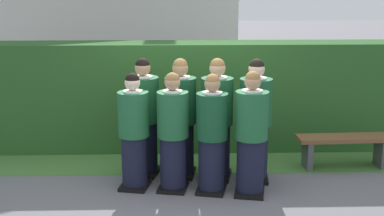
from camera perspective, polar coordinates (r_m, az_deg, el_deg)
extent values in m
plane|color=slate|center=(6.90, 0.06, -9.01)|extent=(60.00, 60.00, 0.00)
cylinder|color=black|center=(6.92, -6.33, -5.89)|extent=(0.34, 0.34, 0.71)
cube|color=black|center=(7.04, -6.26, -8.42)|extent=(0.44, 0.50, 0.05)
cylinder|color=#1E5B33|center=(6.73, -6.48, -0.68)|extent=(0.40, 0.40, 0.59)
cylinder|color=white|center=(6.66, -6.55, 1.81)|extent=(0.25, 0.25, 0.03)
cube|color=navy|center=(6.88, -6.07, 0.66)|extent=(0.04, 0.02, 0.26)
sphere|color=beige|center=(6.64, -6.57, 2.78)|extent=(0.20, 0.20, 0.20)
sphere|color=black|center=(6.63, -6.58, 3.08)|extent=(0.18, 0.18, 0.18)
cube|color=white|center=(6.99, -5.88, -0.85)|extent=(0.15, 0.04, 0.20)
cylinder|color=black|center=(6.82, -2.09, -6.06)|extent=(0.34, 0.34, 0.72)
cube|color=black|center=(6.94, -2.07, -8.65)|extent=(0.44, 0.51, 0.05)
cylinder|color=#1E5B33|center=(6.63, -2.14, -0.72)|extent=(0.41, 0.41, 0.59)
cylinder|color=white|center=(6.56, -2.16, 1.82)|extent=(0.25, 0.25, 0.03)
cube|color=gold|center=(6.79, -1.83, 0.65)|extent=(0.04, 0.02, 0.26)
sphere|color=tan|center=(6.54, -2.17, 2.82)|extent=(0.20, 0.20, 0.20)
sphere|color=olive|center=(6.53, -2.18, 3.13)|extent=(0.19, 0.19, 0.19)
cube|color=white|center=(6.90, -1.71, -0.90)|extent=(0.15, 0.04, 0.20)
cylinder|color=black|center=(6.76, 2.17, -6.27)|extent=(0.34, 0.34, 0.72)
cube|color=black|center=(6.88, 2.15, -8.87)|extent=(0.45, 0.51, 0.05)
cylinder|color=#144728|center=(6.56, 2.22, -0.91)|extent=(0.40, 0.40, 0.59)
cylinder|color=white|center=(6.49, 2.25, 1.66)|extent=(0.25, 0.25, 0.03)
cube|color=#236038|center=(6.72, 2.48, 0.48)|extent=(0.04, 0.02, 0.26)
sphere|color=tan|center=(6.47, 2.26, 2.66)|extent=(0.20, 0.20, 0.20)
sphere|color=olive|center=(6.46, 2.26, 2.97)|extent=(0.19, 0.19, 0.19)
cylinder|color=black|center=(6.72, 6.43, -6.38)|extent=(0.35, 0.35, 0.74)
cube|color=black|center=(6.84, 6.35, -9.09)|extent=(0.45, 0.52, 0.05)
cylinder|color=#1E5B33|center=(6.51, 6.59, -0.81)|extent=(0.42, 0.42, 0.61)
cylinder|color=white|center=(6.44, 6.67, 1.86)|extent=(0.26, 0.26, 0.03)
cube|color=#236038|center=(6.68, 6.71, 0.63)|extent=(0.04, 0.02, 0.27)
sphere|color=tan|center=(6.42, 6.70, 2.90)|extent=(0.21, 0.21, 0.21)
sphere|color=olive|center=(6.41, 6.70, 3.22)|extent=(0.19, 0.19, 0.19)
cylinder|color=black|center=(7.37, -5.26, -4.39)|extent=(0.37, 0.37, 0.76)
cube|color=black|center=(7.49, -5.20, -6.99)|extent=(0.48, 0.55, 0.05)
cylinder|color=#19512D|center=(7.18, -5.38, 0.91)|extent=(0.43, 0.43, 0.63)
cylinder|color=white|center=(7.12, -5.44, 3.43)|extent=(0.27, 0.27, 0.03)
cube|color=#236038|center=(7.35, -4.94, 2.22)|extent=(0.04, 0.02, 0.28)
sphere|color=tan|center=(7.10, -5.46, 4.41)|extent=(0.22, 0.22, 0.22)
sphere|color=black|center=(7.09, -5.47, 4.71)|extent=(0.20, 0.20, 0.20)
cylinder|color=black|center=(7.29, -1.26, -4.54)|extent=(0.37, 0.37, 0.77)
cube|color=black|center=(7.41, -1.24, -7.17)|extent=(0.45, 0.53, 0.05)
cylinder|color=#144728|center=(7.10, -1.28, 0.84)|extent=(0.43, 0.43, 0.63)
cylinder|color=white|center=(7.03, -1.30, 3.39)|extent=(0.27, 0.27, 0.03)
cube|color=navy|center=(7.27, -1.06, 2.17)|extent=(0.04, 0.02, 0.28)
sphere|color=tan|center=(7.01, -1.30, 4.38)|extent=(0.22, 0.22, 0.22)
sphere|color=olive|center=(7.01, -1.31, 4.69)|extent=(0.20, 0.20, 0.20)
cylinder|color=black|center=(7.21, 2.71, -4.72)|extent=(0.37, 0.37, 0.77)
cube|color=black|center=(7.33, 2.68, -7.40)|extent=(0.47, 0.55, 0.05)
cylinder|color=#19512D|center=(7.02, 2.78, 0.75)|extent=(0.44, 0.44, 0.64)
cylinder|color=white|center=(6.95, 2.81, 3.36)|extent=(0.27, 0.27, 0.03)
cube|color=navy|center=(7.19, 2.98, 2.11)|extent=(0.04, 0.02, 0.28)
sphere|color=tan|center=(6.93, 2.82, 4.37)|extent=(0.22, 0.22, 0.22)
sphere|color=olive|center=(6.93, 2.82, 4.68)|extent=(0.20, 0.20, 0.20)
cylinder|color=black|center=(7.19, 6.85, -4.87)|extent=(0.37, 0.37, 0.78)
cube|color=black|center=(7.31, 6.77, -7.56)|extent=(0.44, 0.52, 0.05)
cylinder|color=#19512D|center=(7.00, 7.02, 0.64)|extent=(0.44, 0.44, 0.64)
cylinder|color=white|center=(6.93, 7.09, 3.26)|extent=(0.27, 0.27, 0.03)
cube|color=#236038|center=(7.17, 6.97, 2.01)|extent=(0.04, 0.02, 0.28)
sphere|color=beige|center=(6.91, 7.12, 4.27)|extent=(0.22, 0.22, 0.22)
sphere|color=black|center=(6.90, 7.13, 4.59)|extent=(0.20, 0.20, 0.20)
cube|color=#285623|center=(8.38, -0.32, 1.33)|extent=(8.09, 0.70, 1.73)
cube|color=brown|center=(7.88, 16.50, -3.19)|extent=(1.41, 0.42, 0.06)
cube|color=#4C4C51|center=(7.78, 12.57, -5.03)|extent=(0.09, 0.32, 0.42)
cube|color=#4C4C51|center=(8.16, 20.01, -4.65)|extent=(0.09, 0.32, 0.42)
cube|color=#477A38|center=(7.85, -0.17, -6.11)|extent=(8.09, 0.90, 0.01)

